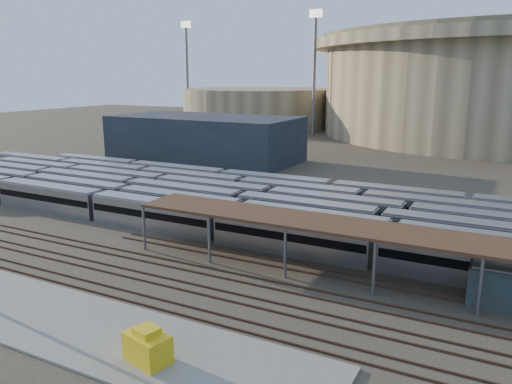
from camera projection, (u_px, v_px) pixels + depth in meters
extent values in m
plane|color=#383026|center=(198.00, 266.00, 51.17)|extent=(420.00, 420.00, 0.00)
cube|color=gray|center=(43.00, 315.00, 40.43)|extent=(50.00, 9.00, 0.20)
cube|color=#ABABB0|center=(217.00, 225.00, 58.83)|extent=(112.00, 2.90, 3.60)
cube|color=#ABABB0|center=(240.00, 217.00, 62.13)|extent=(112.00, 2.90, 3.60)
cube|color=#ABABB0|center=(240.00, 207.00, 66.86)|extent=(112.00, 2.90, 3.60)
cube|color=#ABABB0|center=(269.00, 202.00, 69.45)|extent=(112.00, 2.90, 3.60)
cube|color=#ABABB0|center=(241.00, 191.00, 76.14)|extent=(112.00, 2.90, 3.60)
cube|color=#ABABB0|center=(331.00, 194.00, 73.91)|extent=(112.00, 2.90, 3.60)
cylinder|color=slate|center=(144.00, 228.00, 55.31)|extent=(0.30, 0.30, 5.00)
cylinder|color=slate|center=(173.00, 216.00, 59.97)|extent=(0.30, 0.30, 5.00)
cylinder|color=slate|center=(209.00, 240.00, 51.46)|extent=(0.30, 0.30, 5.00)
cylinder|color=slate|center=(235.00, 226.00, 56.13)|extent=(0.30, 0.30, 5.00)
cylinder|color=slate|center=(285.00, 253.00, 47.61)|extent=(0.30, 0.30, 5.00)
cylinder|color=slate|center=(306.00, 237.00, 52.28)|extent=(0.30, 0.30, 5.00)
cylinder|color=slate|center=(374.00, 269.00, 43.77)|extent=(0.30, 0.30, 5.00)
cylinder|color=slate|center=(388.00, 250.00, 48.43)|extent=(0.30, 0.30, 5.00)
cylinder|color=slate|center=(480.00, 287.00, 39.92)|extent=(0.30, 0.30, 5.00)
cylinder|color=slate|center=(485.00, 265.00, 44.59)|extent=(0.30, 0.30, 5.00)
cube|color=#3E2619|center=(432.00, 238.00, 43.57)|extent=(60.00, 6.00, 0.30)
cube|color=#4C3323|center=(188.00, 271.00, 49.64)|extent=(170.00, 0.12, 0.18)
cube|color=#4C3323|center=(197.00, 266.00, 50.93)|extent=(170.00, 0.12, 0.18)
cube|color=#4C3323|center=(163.00, 285.00, 46.18)|extent=(170.00, 0.12, 0.18)
cube|color=#4C3323|center=(173.00, 279.00, 47.48)|extent=(170.00, 0.12, 0.18)
cube|color=#4C3323|center=(134.00, 302.00, 42.73)|extent=(170.00, 0.12, 0.18)
cube|color=#4C3323|center=(146.00, 296.00, 44.02)|extent=(170.00, 0.12, 0.18)
cylinder|color=tan|center=(511.00, 91.00, 157.66)|extent=(116.00, 116.00, 28.00)
cylinder|color=tan|center=(258.00, 107.00, 188.77)|extent=(56.00, 56.00, 14.00)
cube|color=#1E232D|center=(205.00, 138.00, 113.23)|extent=(42.00, 20.00, 10.00)
cylinder|color=slate|center=(314.00, 78.00, 155.51)|extent=(1.00, 1.00, 36.00)
cube|color=#FFF2CC|center=(316.00, 13.00, 151.10)|extent=(4.00, 0.60, 2.40)
cylinder|color=slate|center=(187.00, 78.00, 188.82)|extent=(1.00, 1.00, 36.00)
cube|color=#FFF2CC|center=(186.00, 24.00, 184.42)|extent=(4.00, 0.60, 2.40)
cylinder|color=slate|center=(411.00, 78.00, 189.72)|extent=(1.00, 1.00, 36.00)
cube|color=#FFF2CC|center=(414.00, 25.00, 185.31)|extent=(4.00, 0.60, 2.40)
cube|color=gold|center=(148.00, 348.00, 33.59)|extent=(3.53, 2.68, 1.96)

